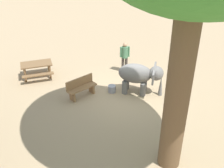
% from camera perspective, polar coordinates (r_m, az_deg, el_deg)
% --- Properties ---
extents(ground_plane, '(60.00, 60.00, 0.00)m').
position_cam_1_polar(ground_plane, '(12.33, 3.06, -2.31)').
color(ground_plane, tan).
extents(elephant, '(1.90, 1.90, 1.41)m').
position_cam_1_polar(elephant, '(12.12, 5.86, 1.88)').
color(elephant, slate).
rests_on(elephant, ground_plane).
extents(person_handler, '(0.32, 0.48, 1.62)m').
position_cam_1_polar(person_handler, '(13.96, 2.70, 6.10)').
color(person_handler, '#3F3833').
rests_on(person_handler, ground_plane).
extents(wooden_bench, '(0.62, 1.45, 0.88)m').
position_cam_1_polar(wooden_bench, '(12.08, -6.51, -0.59)').
color(wooden_bench, olive).
rests_on(wooden_bench, ground_plane).
extents(picnic_table_near, '(1.81, 1.82, 0.78)m').
position_cam_1_polar(picnic_table_near, '(14.03, -15.57, 3.49)').
color(picnic_table_near, brown).
rests_on(picnic_table_near, ground_plane).
extents(feed_bucket, '(0.36, 0.36, 0.32)m').
position_cam_1_polar(feed_bucket, '(12.46, -0.03, -1.01)').
color(feed_bucket, gray).
rests_on(feed_bucket, ground_plane).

